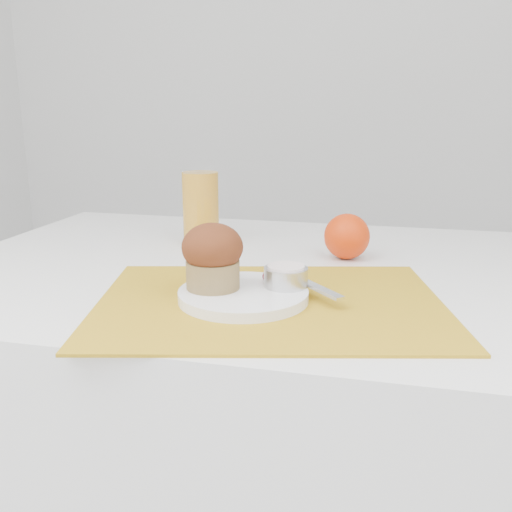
% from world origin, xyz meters
% --- Properties ---
extents(table, '(1.20, 0.80, 0.75)m').
position_xyz_m(table, '(0.00, 0.05, 0.38)').
color(table, white).
rests_on(table, ground).
extents(placemat, '(0.57, 0.47, 0.00)m').
position_xyz_m(placemat, '(0.04, -0.14, 0.75)').
color(placemat, gold).
rests_on(placemat, table).
extents(plate, '(0.24, 0.24, 0.02)m').
position_xyz_m(plate, '(-0.00, -0.15, 0.76)').
color(plate, white).
rests_on(plate, placemat).
extents(ramekin, '(0.07, 0.07, 0.03)m').
position_xyz_m(ramekin, '(0.05, -0.11, 0.78)').
color(ramekin, '#B8B8BC').
rests_on(ramekin, plate).
extents(cream, '(0.07, 0.07, 0.01)m').
position_xyz_m(cream, '(0.05, -0.11, 0.80)').
color(cream, white).
rests_on(cream, ramekin).
extents(raspberry_near, '(0.02, 0.02, 0.02)m').
position_xyz_m(raspberry_near, '(0.03, -0.10, 0.78)').
color(raspberry_near, '#580208').
rests_on(raspberry_near, plate).
extents(raspberry_far, '(0.02, 0.02, 0.02)m').
position_xyz_m(raspberry_far, '(0.03, -0.11, 0.78)').
color(raspberry_far, '#500216').
rests_on(raspberry_far, plate).
extents(butter_knife, '(0.14, 0.15, 0.00)m').
position_xyz_m(butter_knife, '(0.08, -0.09, 0.77)').
color(butter_knife, silver).
rests_on(butter_knife, plate).
extents(orange, '(0.08, 0.08, 0.08)m').
position_xyz_m(orange, '(0.12, 0.14, 0.79)').
color(orange, '#EB3B08').
rests_on(orange, table).
extents(juice_glass, '(0.09, 0.09, 0.15)m').
position_xyz_m(juice_glass, '(-0.18, 0.19, 0.82)').
color(juice_glass, gold).
rests_on(juice_glass, table).
extents(muffin, '(0.10, 0.10, 0.10)m').
position_xyz_m(muffin, '(-0.05, -0.15, 0.82)').
color(muffin, olive).
rests_on(muffin, plate).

